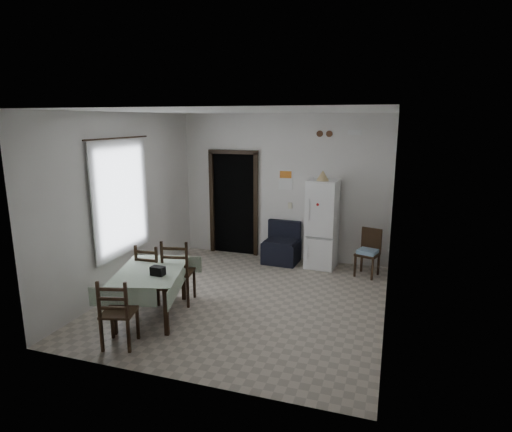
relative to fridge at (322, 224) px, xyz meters
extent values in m
plane|color=#A89A89|center=(-0.85, -1.93, -0.84)|extent=(4.50, 4.50, 0.00)
cube|color=black|center=(-1.90, 0.53, 0.21)|extent=(0.90, 0.45, 2.10)
cube|color=black|center=(-2.39, 0.29, 0.21)|extent=(0.08, 0.10, 2.18)
cube|color=black|center=(-1.41, 0.29, 0.21)|extent=(0.08, 0.10, 2.18)
cube|color=black|center=(-1.90, 0.29, 1.30)|extent=(1.06, 0.10, 0.08)
cube|color=silver|center=(-3.00, -2.13, 0.71)|extent=(0.10, 1.20, 1.60)
cube|color=silver|center=(-2.89, -2.13, 0.71)|extent=(0.02, 1.45, 1.85)
cylinder|color=black|center=(-2.88, -2.13, 1.66)|extent=(0.02, 1.60, 0.02)
cube|color=white|center=(-0.80, 0.31, 0.78)|extent=(0.28, 0.02, 0.40)
cube|color=orange|center=(-0.80, 0.30, 0.88)|extent=(0.24, 0.01, 0.14)
cube|color=beige|center=(-0.70, 0.31, 0.26)|extent=(0.08, 0.02, 0.12)
cylinder|color=#553522|center=(-0.15, 0.30, 1.68)|extent=(0.12, 0.03, 0.12)
cylinder|color=#553522|center=(0.03, 0.30, 1.68)|extent=(0.12, 0.03, 0.12)
cube|color=white|center=(0.50, 0.28, 1.71)|extent=(0.25, 0.07, 0.09)
cone|color=tan|center=(-0.01, -0.09, 0.94)|extent=(0.25, 0.25, 0.19)
cube|color=black|center=(-1.75, -3.02, -0.09)|extent=(0.20, 0.13, 0.12)
camera|label=1|loc=(1.25, -7.87, 1.94)|focal=30.00mm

